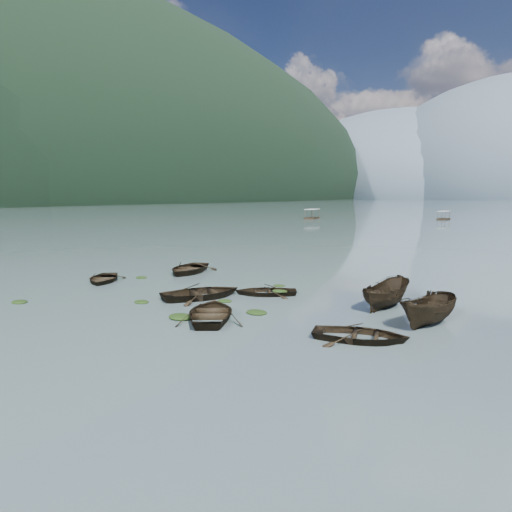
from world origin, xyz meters
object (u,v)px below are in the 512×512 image
Objects in this scene: pontoon_centre at (443,220)px; pontoon_left at (312,219)px; rowboat_0 at (103,282)px; rowboat_3 at (212,318)px.

pontoon_left is at bearing -152.53° from pontoon_centre.
pontoon_centre reaches higher than rowboat_0.
rowboat_0 is 0.86× the size of rowboat_3.
rowboat_3 is 98.58m from pontoon_left.
pontoon_left is 1.17× the size of pontoon_centre.
pontoon_left is at bearing 69.07° from rowboat_0.
rowboat_0 is at bearing -82.50° from pontoon_left.
rowboat_3 is 0.74× the size of pontoon_left.
rowboat_3 is (12.69, -3.09, 0.00)m from rowboat_0.
pontoon_centre is (0.52, 101.51, 0.00)m from rowboat_0.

